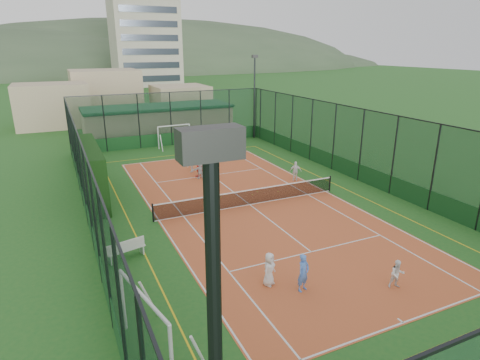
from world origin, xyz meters
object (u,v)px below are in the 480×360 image
(child_far_left, at_px, (191,162))
(apartment_tower, at_px, (143,20))
(child_near_left, at_px, (269,269))
(child_far_right, at_px, (296,171))
(white_bench, at_px, (126,249))
(coach, at_px, (198,163))
(child_near_mid, at_px, (303,273))
(futsal_goal_far, at_px, (174,136))
(child_near_right, at_px, (397,274))
(futsal_goal_near, at_px, (145,327))
(clubhouse, at_px, (159,121))
(child_far_back, at_px, (200,170))
(floodlight_ne, at_px, (254,98))

(child_far_left, bearing_deg, apartment_tower, -142.03)
(child_near_left, relative_size, child_far_left, 0.93)
(child_far_right, bearing_deg, white_bench, 55.20)
(child_near_left, relative_size, coach, 0.71)
(child_near_mid, relative_size, child_far_left, 1.03)
(futsal_goal_far, relative_size, child_near_right, 2.71)
(futsal_goal_near, relative_size, child_far_left, 2.30)
(futsal_goal_near, bearing_deg, child_near_left, -82.58)
(futsal_goal_far, relative_size, child_far_left, 2.14)
(child_near_left, bearing_deg, white_bench, 103.95)
(clubhouse, distance_m, child_far_right, 19.87)
(child_far_right, bearing_deg, apartment_tower, -65.95)
(futsal_goal_far, relative_size, child_far_back, 2.61)
(clubhouse, bearing_deg, floodlight_ne, -32.12)
(white_bench, relative_size, coach, 0.89)
(child_near_left, distance_m, child_far_back, 14.13)
(futsal_goal_far, bearing_deg, white_bench, -116.10)
(coach, bearing_deg, child_far_back, 72.07)
(floodlight_ne, bearing_deg, child_far_back, -132.32)
(apartment_tower, relative_size, futsal_goal_far, 9.42)
(child_near_right, distance_m, child_far_back, 16.41)
(child_near_right, distance_m, child_far_right, 13.42)
(apartment_tower, xyz_separation_m, child_far_right, (-7.09, -79.23, -14.29))
(child_near_right, bearing_deg, clubhouse, 113.50)
(futsal_goal_near, distance_m, child_near_left, 5.58)
(floodlight_ne, xyz_separation_m, apartment_tower, (3.40, 65.40, 10.88))
(apartment_tower, distance_m, child_near_mid, 92.97)
(child_near_right, height_order, coach, coach)
(child_near_mid, bearing_deg, futsal_goal_far, 66.25)
(apartment_tower, xyz_separation_m, child_far_left, (-13.08, -74.19, -14.25))
(child_far_back, bearing_deg, coach, -104.40)
(clubhouse, bearing_deg, child_near_right, -87.58)
(child_near_left, height_order, child_far_back, child_near_left)
(futsal_goal_far, bearing_deg, child_near_right, -91.33)
(clubhouse, bearing_deg, child_far_back, -93.55)
(clubhouse, relative_size, child_far_back, 12.45)
(apartment_tower, relative_size, child_near_mid, 19.69)
(child_near_left, xyz_separation_m, child_near_right, (4.41, -2.26, -0.10))
(child_near_mid, bearing_deg, futsal_goal_near, 170.27)
(futsal_goal_far, relative_size, coach, 1.64)
(child_near_mid, height_order, child_far_right, child_near_mid)
(child_near_mid, xyz_separation_m, child_far_left, (0.97, 16.61, -0.02))
(floodlight_ne, bearing_deg, apartment_tower, 87.02)
(floodlight_ne, distance_m, child_near_left, 27.35)
(white_bench, bearing_deg, apartment_tower, 63.01)
(child_far_left, xyz_separation_m, child_far_back, (0.09, -1.74, -0.13))
(child_near_mid, bearing_deg, white_bench, 117.95)
(futsal_goal_near, relative_size, futsal_goal_far, 1.07)
(child_near_left, bearing_deg, child_far_back, 48.86)
(child_near_left, bearing_deg, coach, 48.89)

